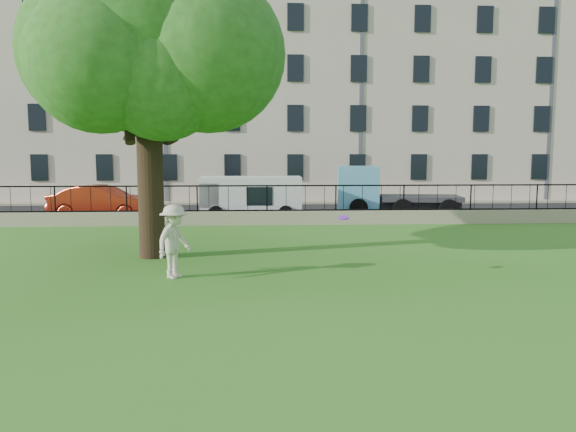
{
  "coord_description": "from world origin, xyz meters",
  "views": [
    {
      "loc": [
        -0.4,
        -12.2,
        3.19
      ],
      "look_at": [
        0.45,
        3.5,
        1.36
      ],
      "focal_mm": 35.0,
      "sensor_mm": 36.0,
      "label": 1
    }
  ],
  "objects": [
    {
      "name": "street",
      "position": [
        0.0,
        16.7,
        0.01
      ],
      "size": [
        60.0,
        9.0,
        0.01
      ],
      "primitive_type": "cube",
      "color": "black",
      "rests_on": "ground"
    },
    {
      "name": "retaining_wall",
      "position": [
        0.0,
        12.0,
        0.3
      ],
      "size": [
        50.0,
        0.4,
        0.6
      ],
      "primitive_type": "cube",
      "color": "gray",
      "rests_on": "ground"
    },
    {
      "name": "ground",
      "position": [
        0.0,
        0.0,
        0.0
      ],
      "size": [
        120.0,
        120.0,
        0.0
      ],
      "primitive_type": "plane",
      "color": "#2E701A",
      "rests_on": "ground"
    },
    {
      "name": "red_sedan",
      "position": [
        -7.68,
        14.4,
        0.79
      ],
      "size": [
        4.99,
        2.32,
        1.58
      ],
      "primitive_type": "imported",
      "rotation": [
        0.0,
        0.0,
        1.43
      ],
      "color": "#A52914",
      "rests_on": "street"
    },
    {
      "name": "sidewalk",
      "position": [
        0.0,
        21.9,
        0.06
      ],
      "size": [
        60.0,
        1.4,
        0.12
      ],
      "primitive_type": "cube",
      "color": "gray",
      "rests_on": "ground"
    },
    {
      "name": "man",
      "position": [
        -2.5,
        1.84,
        0.94
      ],
      "size": [
        1.18,
        1.39,
        1.87
      ],
      "primitive_type": "imported",
      "rotation": [
        0.0,
        0.0,
        1.08
      ],
      "color": "beige",
      "rests_on": "ground"
    },
    {
      "name": "frisbee",
      "position": [
        1.71,
        1.47,
        1.55
      ],
      "size": [
        0.33,
        0.33,
        0.12
      ],
      "primitive_type": "cylinder",
      "rotation": [
        0.21,
        -0.14,
        0.25
      ],
      "color": "purple"
    },
    {
      "name": "blue_truck",
      "position": [
        6.5,
        15.4,
        1.22
      ],
      "size": [
        6.01,
        2.73,
        2.44
      ],
      "primitive_type": "cube",
      "rotation": [
        0.0,
        0.0,
        -0.12
      ],
      "color": "#57A5CD",
      "rests_on": "street"
    },
    {
      "name": "white_van",
      "position": [
        -0.71,
        14.4,
        0.99
      ],
      "size": [
        4.73,
        1.87,
        1.98
      ],
      "primitive_type": "cube",
      "rotation": [
        0.0,
        0.0,
        -0.01
      ],
      "color": "silver",
      "rests_on": "street"
    },
    {
      "name": "iron_railing",
      "position": [
        0.0,
        12.0,
        1.15
      ],
      "size": [
        50.0,
        0.05,
        1.13
      ],
      "color": "black",
      "rests_on": "retaining_wall"
    },
    {
      "name": "tree",
      "position": [
        -3.71,
        4.76,
        6.47
      ],
      "size": [
        7.96,
        6.16,
        9.78
      ],
      "color": "black",
      "rests_on": "ground"
    },
    {
      "name": "building_row",
      "position": [
        0.0,
        27.57,
        6.92
      ],
      "size": [
        56.4,
        10.4,
        13.8
      ],
      "color": "beige",
      "rests_on": "ground"
    }
  ]
}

